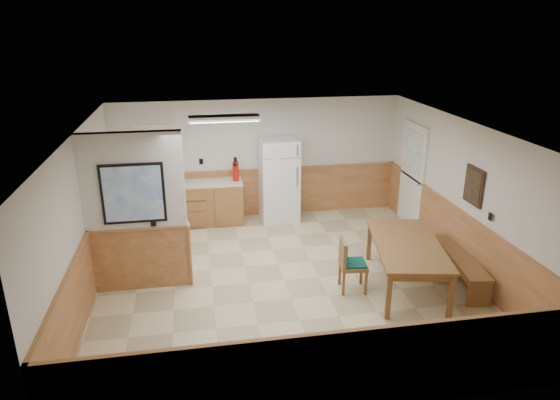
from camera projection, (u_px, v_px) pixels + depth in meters
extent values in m
plane|color=beige|center=(284.00, 280.00, 8.15)|extent=(6.00, 6.00, 0.00)
cube|color=silver|center=(285.00, 129.00, 7.29)|extent=(6.00, 6.00, 0.02)
cube|color=silver|center=(259.00, 159.00, 10.50)|extent=(6.00, 0.02, 2.50)
cube|color=silver|center=(463.00, 197.00, 8.21)|extent=(0.02, 6.00, 2.50)
cube|color=silver|center=(82.00, 222.00, 7.23)|extent=(0.02, 6.00, 2.50)
cube|color=tan|center=(259.00, 193.00, 10.73)|extent=(6.00, 0.04, 1.00)
cube|color=tan|center=(457.00, 239.00, 8.46)|extent=(0.04, 6.00, 1.00)
cube|color=tan|center=(90.00, 268.00, 7.49)|extent=(0.04, 6.00, 1.00)
cube|color=silver|center=(133.00, 182.00, 7.37)|extent=(1.50, 0.15, 1.50)
cube|color=tan|center=(141.00, 258.00, 7.79)|extent=(1.50, 0.17, 1.00)
cube|color=black|center=(133.00, 194.00, 7.33)|extent=(0.92, 0.03, 0.92)
cube|color=white|center=(133.00, 194.00, 7.32)|extent=(0.84, 0.01, 0.84)
cube|color=brown|center=(209.00, 204.00, 10.30)|extent=(1.40, 0.60, 0.86)
cube|color=brown|center=(135.00, 208.00, 10.06)|extent=(0.06, 0.60, 0.86)
cube|color=brown|center=(173.00, 206.00, 10.18)|extent=(0.06, 0.60, 0.86)
cube|color=beige|center=(188.00, 184.00, 10.08)|extent=(2.20, 0.60, 0.04)
cube|color=beige|center=(187.00, 176.00, 10.34)|extent=(2.20, 0.02, 0.10)
cube|color=white|center=(412.00, 177.00, 10.04)|extent=(0.05, 1.02, 2.15)
cube|color=white|center=(412.00, 177.00, 10.04)|extent=(0.04, 0.90, 2.05)
cube|color=silver|center=(413.00, 152.00, 9.86)|extent=(0.02, 0.76, 0.80)
cube|color=white|center=(155.00, 149.00, 10.03)|extent=(0.80, 0.03, 1.00)
cube|color=silver|center=(155.00, 150.00, 10.02)|extent=(0.70, 0.01, 0.90)
cube|color=#331F14|center=(474.00, 186.00, 7.83)|extent=(0.03, 0.50, 0.60)
cube|color=black|center=(473.00, 186.00, 7.82)|extent=(0.01, 0.42, 0.52)
cube|color=white|center=(224.00, 118.00, 8.38)|extent=(1.20, 0.30, 0.08)
cube|color=white|center=(224.00, 121.00, 8.40)|extent=(1.15, 0.25, 0.01)
cube|color=white|center=(279.00, 180.00, 10.34)|extent=(0.78, 0.71, 1.75)
cube|color=silver|center=(297.00, 150.00, 9.82)|extent=(0.03, 0.02, 0.23)
cube|color=silver|center=(297.00, 176.00, 10.00)|extent=(0.03, 0.02, 0.41)
cube|color=brown|center=(408.00, 245.00, 7.73)|extent=(1.36, 2.14, 0.05)
cube|color=brown|center=(407.00, 249.00, 7.75)|extent=(1.25, 2.02, 0.10)
cube|color=brown|center=(389.00, 297.00, 6.99)|extent=(0.08, 0.08, 0.70)
cube|color=brown|center=(369.00, 241.00, 8.74)|extent=(0.08, 0.08, 0.70)
cube|color=brown|center=(451.00, 298.00, 6.97)|extent=(0.08, 0.08, 0.70)
cube|color=brown|center=(419.00, 242.00, 8.72)|extent=(0.08, 0.08, 0.70)
cube|color=brown|center=(462.00, 257.00, 7.99)|extent=(0.61, 1.69, 0.05)
cube|color=brown|center=(487.00, 294.00, 7.35)|extent=(0.35, 0.11, 0.40)
cube|color=brown|center=(438.00, 249.00, 8.79)|extent=(0.35, 0.11, 0.40)
cube|color=brown|center=(353.00, 265.00, 7.73)|extent=(0.45, 0.45, 0.06)
cube|color=#105143|center=(353.00, 263.00, 7.72)|extent=(0.41, 0.41, 0.03)
cube|color=brown|center=(343.00, 252.00, 7.64)|extent=(0.10, 0.41, 0.40)
cube|color=#105143|center=(332.00, 252.00, 7.64)|extent=(0.06, 0.35, 0.34)
cube|color=brown|center=(344.00, 284.00, 7.64)|extent=(0.04, 0.04, 0.39)
cube|color=brown|center=(340.00, 273.00, 7.96)|extent=(0.04, 0.04, 0.39)
cube|color=brown|center=(366.00, 283.00, 7.66)|extent=(0.04, 0.04, 0.39)
cube|color=brown|center=(361.00, 273.00, 7.98)|extent=(0.04, 0.04, 0.39)
cylinder|color=red|center=(236.00, 171.00, 10.15)|extent=(0.14, 0.14, 0.41)
cylinder|color=black|center=(235.00, 159.00, 10.06)|extent=(0.07, 0.07, 0.09)
cylinder|color=#19892B|center=(146.00, 180.00, 9.95)|extent=(0.08, 0.08, 0.19)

